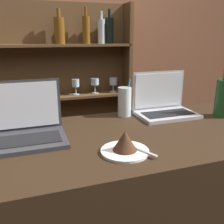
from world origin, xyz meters
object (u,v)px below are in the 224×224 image
object	(u,v)px
water_glass	(124,102)
wine_bottle_green	(223,97)
cake_plate	(125,144)
laptop_far	(164,105)
laptop_near	(26,128)

from	to	relation	value
water_glass	wine_bottle_green	xyz separation A→B (m)	(0.50, -0.18, 0.03)
cake_plate	laptop_far	bearing A→B (deg)	44.77
laptop_near	water_glass	world-z (taller)	laptop_near
laptop_far	water_glass	world-z (taller)	laptop_far
laptop_far	water_glass	bearing A→B (deg)	167.85
laptop_far	laptop_near	bearing A→B (deg)	-170.19
water_glass	wine_bottle_green	world-z (taller)	wine_bottle_green
water_glass	cake_plate	bearing A→B (deg)	-111.30
laptop_far	cake_plate	size ratio (longest dim) A/B	1.72
laptop_near	laptop_far	distance (m)	0.74
cake_plate	wine_bottle_green	world-z (taller)	wine_bottle_green
cake_plate	water_glass	xyz separation A→B (m)	(0.17, 0.43, 0.05)
laptop_far	cake_plate	bearing A→B (deg)	-135.23
wine_bottle_green	laptop_near	bearing A→B (deg)	179.52
laptop_far	cake_plate	world-z (taller)	laptop_far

